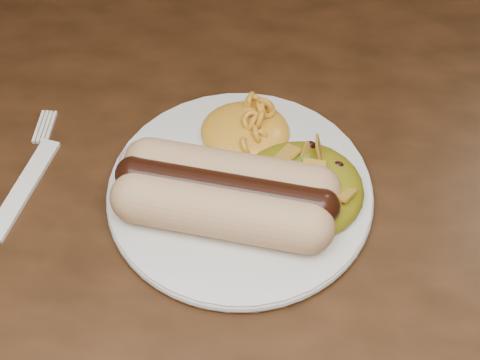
{
  "coord_description": "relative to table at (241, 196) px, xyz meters",
  "views": [
    {
      "loc": [
        0.03,
        -0.41,
        1.21
      ],
      "look_at": [
        0.01,
        -0.07,
        0.77
      ],
      "focal_mm": 55.0,
      "sensor_mm": 36.0,
      "label": 1
    }
  ],
  "objects": [
    {
      "name": "taco_salad",
      "position": [
        0.05,
        -0.07,
        0.12
      ],
      "size": [
        0.1,
        0.09,
        0.04
      ],
      "rotation": [
        0.0,
        0.0,
        0.21
      ],
      "color": "#AB5709",
      "rests_on": "plate"
    },
    {
      "name": "mac_and_cheese",
      "position": [
        0.0,
        -0.01,
        0.12
      ],
      "size": [
        0.08,
        0.07,
        0.03
      ],
      "primitive_type": "ellipsoid",
      "rotation": [
        0.0,
        0.0,
        0.08
      ],
      "color": "yellow",
      "rests_on": "plate"
    },
    {
      "name": "fork",
      "position": [
        -0.16,
        -0.08,
        0.09
      ],
      "size": [
        0.04,
        0.13,
        0.0
      ],
      "primitive_type": "cube",
      "rotation": [
        0.0,
        0.0,
        -0.21
      ],
      "color": "white",
      "rests_on": "table"
    },
    {
      "name": "table",
      "position": [
        0.0,
        0.0,
        0.0
      ],
      "size": [
        1.6,
        0.9,
        0.75
      ],
      "color": "#432512",
      "rests_on": "floor"
    },
    {
      "name": "hotdog",
      "position": [
        -0.0,
        -0.09,
        0.12
      ],
      "size": [
        0.14,
        0.09,
        0.04
      ],
      "rotation": [
        0.0,
        0.0,
        -0.13
      ],
      "color": "beige",
      "rests_on": "plate"
    },
    {
      "name": "plate",
      "position": [
        0.01,
        -0.07,
        0.1
      ],
      "size": [
        0.21,
        0.21,
        0.01
      ],
      "primitive_type": "cylinder",
      "rotation": [
        0.0,
        0.0,
        0.04
      ],
      "color": "silver",
      "rests_on": "table"
    },
    {
      "name": "sour_cream",
      "position": [
        -0.07,
        -0.06,
        0.12
      ],
      "size": [
        0.05,
        0.05,
        0.03
      ],
      "primitive_type": "ellipsoid",
      "rotation": [
        0.0,
        0.0,
        0.01
      ],
      "color": "white",
      "rests_on": "plate"
    }
  ]
}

